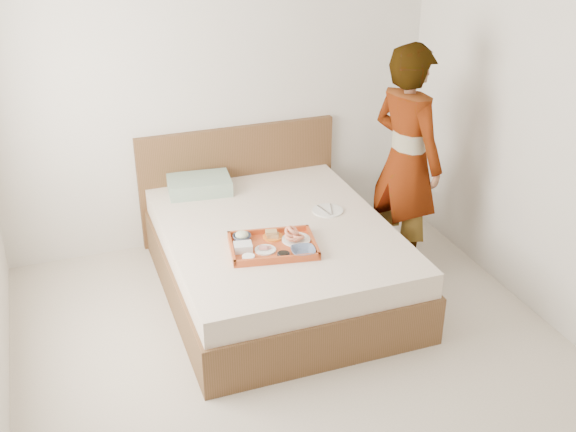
# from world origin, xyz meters

# --- Properties ---
(ground) EXTENTS (3.50, 4.00, 0.01)m
(ground) POSITION_xyz_m (0.00, 0.00, 0.00)
(ground) COLOR beige
(ground) RESTS_ON ground
(wall_back) EXTENTS (3.50, 0.01, 2.60)m
(wall_back) POSITION_xyz_m (0.00, 2.00, 1.30)
(wall_back) COLOR silver
(wall_back) RESTS_ON ground
(bed) EXTENTS (1.65, 2.00, 0.53)m
(bed) POSITION_xyz_m (0.13, 1.00, 0.27)
(bed) COLOR brown
(bed) RESTS_ON ground
(headboard) EXTENTS (1.65, 0.06, 0.95)m
(headboard) POSITION_xyz_m (0.13, 1.97, 0.47)
(headboard) COLOR brown
(headboard) RESTS_ON ground
(pillow) EXTENTS (0.51, 0.38, 0.12)m
(pillow) POSITION_xyz_m (-0.24, 1.76, 0.59)
(pillow) COLOR #8EAB8F
(pillow) RESTS_ON bed
(tray) EXTENTS (0.63, 0.51, 0.05)m
(tray) POSITION_xyz_m (0.00, 0.70, 0.56)
(tray) COLOR #B5521F
(tray) RESTS_ON bed
(prawn_plate) EXTENTS (0.23, 0.23, 0.01)m
(prawn_plate) POSITION_xyz_m (0.18, 0.73, 0.55)
(prawn_plate) COLOR white
(prawn_plate) RESTS_ON tray
(navy_bowl_big) EXTENTS (0.19, 0.19, 0.04)m
(navy_bowl_big) POSITION_xyz_m (0.16, 0.54, 0.57)
(navy_bowl_big) COLOR #17233F
(navy_bowl_big) RESTS_ON tray
(sauce_dish) EXTENTS (0.10, 0.10, 0.03)m
(sauce_dish) POSITION_xyz_m (0.02, 0.54, 0.56)
(sauce_dish) COLOR black
(sauce_dish) RESTS_ON tray
(meat_plate) EXTENTS (0.16, 0.16, 0.01)m
(meat_plate) POSITION_xyz_m (-0.06, 0.67, 0.55)
(meat_plate) COLOR white
(meat_plate) RESTS_ON tray
(bread_plate) EXTENTS (0.16, 0.16, 0.01)m
(bread_plate) POSITION_xyz_m (0.04, 0.82, 0.55)
(bread_plate) COLOR orange
(bread_plate) RESTS_ON tray
(salad_bowl) EXTENTS (0.14, 0.14, 0.04)m
(salad_bowl) POSITION_xyz_m (-0.17, 0.86, 0.57)
(salad_bowl) COLOR #17233F
(salad_bowl) RESTS_ON tray
(plastic_tub) EXTENTS (0.13, 0.12, 0.05)m
(plastic_tub) POSITION_xyz_m (-0.20, 0.72, 0.57)
(plastic_tub) COLOR silver
(plastic_tub) RESTS_ON tray
(cheese_round) EXTENTS (0.10, 0.10, 0.03)m
(cheese_round) POSITION_xyz_m (-0.20, 0.59, 0.56)
(cheese_round) COLOR white
(cheese_round) RESTS_ON tray
(dinner_plate) EXTENTS (0.26, 0.26, 0.01)m
(dinner_plate) POSITION_xyz_m (0.57, 1.10, 0.54)
(dinner_plate) COLOR white
(dinner_plate) RESTS_ON bed
(person) EXTENTS (0.59, 0.73, 1.75)m
(person) POSITION_xyz_m (1.16, 1.03, 0.88)
(person) COLOR white
(person) RESTS_ON ground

